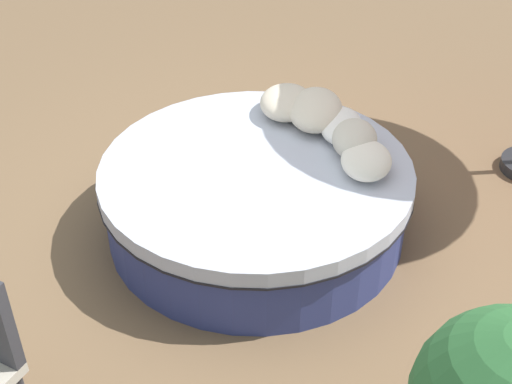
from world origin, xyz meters
TOP-DOWN VIEW (x-y plane):
  - ground_plane at (0.00, 0.00)m, footprint 16.00×16.00m
  - round_bed at (0.00, 0.00)m, footprint 2.02×2.02m
  - throw_pillow_0 at (-0.04, 0.69)m, footprint 0.42×0.32m
  - throw_pillow_1 at (-0.25, 0.61)m, footprint 0.40×0.29m
  - throw_pillow_2 at (-0.46, 0.52)m, footprint 0.46×0.28m
  - throw_pillow_3 at (-0.59, 0.33)m, footprint 0.54×0.37m
  - throw_pillow_4 at (-0.69, 0.12)m, footprint 0.46×0.37m

SIDE VIEW (x-z plane):
  - ground_plane at x=0.00m, z-range 0.00..0.00m
  - round_bed at x=0.00m, z-range 0.01..0.51m
  - throw_pillow_2 at x=-0.46m, z-range 0.51..0.65m
  - throw_pillow_0 at x=-0.04m, z-range 0.51..0.67m
  - throw_pillow_4 at x=-0.69m, z-range 0.51..0.69m
  - throw_pillow_1 at x=-0.25m, z-range 0.51..0.71m
  - throw_pillow_3 at x=-0.59m, z-range 0.51..0.71m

